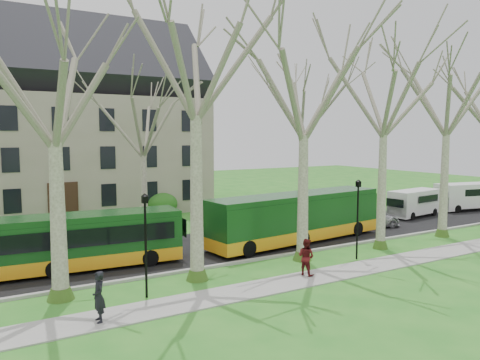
{
  "coord_description": "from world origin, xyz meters",
  "views": [
    {
      "loc": [
        -12.29,
        -19.44,
        6.8
      ],
      "look_at": [
        0.91,
        3.0,
        4.29
      ],
      "focal_mm": 35.0,
      "sensor_mm": 36.0,
      "label": 1
    }
  ],
  "objects_px": {
    "van_b": "(466,197)",
    "pedestrian_a": "(99,297)",
    "bus_follow": "(297,217)",
    "bus_lead": "(64,242)",
    "pedestrian_b": "(306,257)",
    "van_a": "(414,203)",
    "sedan": "(367,217)"
  },
  "relations": [
    {
      "from": "van_b",
      "to": "pedestrian_a",
      "type": "bearing_deg",
      "value": -154.14
    },
    {
      "from": "van_b",
      "to": "bus_follow",
      "type": "bearing_deg",
      "value": -162.38
    },
    {
      "from": "bus_lead",
      "to": "pedestrian_b",
      "type": "distance_m",
      "value": 11.94
    },
    {
      "from": "pedestrian_a",
      "to": "pedestrian_b",
      "type": "bearing_deg",
      "value": 94.15
    },
    {
      "from": "bus_lead",
      "to": "van_a",
      "type": "relative_size",
      "value": 2.27
    },
    {
      "from": "van_b",
      "to": "pedestrian_b",
      "type": "relative_size",
      "value": 3.11
    },
    {
      "from": "pedestrian_a",
      "to": "van_a",
      "type": "bearing_deg",
      "value": 107.97
    },
    {
      "from": "van_a",
      "to": "pedestrian_a",
      "type": "bearing_deg",
      "value": -169.23
    },
    {
      "from": "sedan",
      "to": "pedestrian_a",
      "type": "xyz_separation_m",
      "value": [
        -21.25,
        -7.71,
        0.2
      ]
    },
    {
      "from": "bus_lead",
      "to": "pedestrian_b",
      "type": "height_order",
      "value": "bus_lead"
    },
    {
      "from": "van_a",
      "to": "van_b",
      "type": "distance_m",
      "value": 6.65
    },
    {
      "from": "van_a",
      "to": "van_b",
      "type": "height_order",
      "value": "van_b"
    },
    {
      "from": "van_b",
      "to": "pedestrian_b",
      "type": "bearing_deg",
      "value": -150.15
    },
    {
      "from": "bus_lead",
      "to": "bus_follow",
      "type": "bearing_deg",
      "value": 1.21
    },
    {
      "from": "sedan",
      "to": "pedestrian_a",
      "type": "height_order",
      "value": "pedestrian_a"
    },
    {
      "from": "bus_lead",
      "to": "sedan",
      "type": "xyz_separation_m",
      "value": [
        21.13,
        0.37,
        -0.71
      ]
    },
    {
      "from": "bus_follow",
      "to": "sedan",
      "type": "relative_size",
      "value": 2.53
    },
    {
      "from": "sedan",
      "to": "van_a",
      "type": "bearing_deg",
      "value": -68.89
    },
    {
      "from": "van_a",
      "to": "pedestrian_a",
      "type": "height_order",
      "value": "van_a"
    },
    {
      "from": "bus_follow",
      "to": "van_b",
      "type": "height_order",
      "value": "bus_follow"
    },
    {
      "from": "bus_follow",
      "to": "sedan",
      "type": "xyz_separation_m",
      "value": [
        7.26,
        1.07,
        -0.86
      ]
    },
    {
      "from": "bus_lead",
      "to": "sedan",
      "type": "bearing_deg",
      "value": 5.09
    },
    {
      "from": "sedan",
      "to": "van_b",
      "type": "bearing_deg",
      "value": -74.84
    },
    {
      "from": "bus_follow",
      "to": "sedan",
      "type": "height_order",
      "value": "bus_follow"
    },
    {
      "from": "pedestrian_a",
      "to": "bus_follow",
      "type": "bearing_deg",
      "value": 115.55
    },
    {
      "from": "van_b",
      "to": "pedestrian_a",
      "type": "xyz_separation_m",
      "value": [
        -34.63,
        -8.84,
        -0.28
      ]
    },
    {
      "from": "bus_follow",
      "to": "pedestrian_b",
      "type": "relative_size",
      "value": 7.12
    },
    {
      "from": "pedestrian_a",
      "to": "pedestrian_b",
      "type": "relative_size",
      "value": 1.04
    },
    {
      "from": "van_a",
      "to": "pedestrian_b",
      "type": "bearing_deg",
      "value": -162.25
    },
    {
      "from": "bus_lead",
      "to": "van_a",
      "type": "distance_m",
      "value": 27.92
    },
    {
      "from": "van_a",
      "to": "sedan",
      "type": "bearing_deg",
      "value": -176.24
    },
    {
      "from": "bus_lead",
      "to": "sedan",
      "type": "relative_size",
      "value": 2.3
    }
  ]
}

